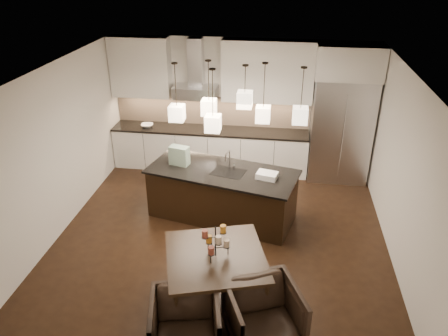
# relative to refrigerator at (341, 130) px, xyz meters

# --- Properties ---
(floor) EXTENTS (5.50, 5.50, 0.02)m
(floor) POSITION_rel_refrigerator_xyz_m (-2.10, -2.38, -1.08)
(floor) COLOR black
(floor) RESTS_ON ground
(ceiling) EXTENTS (5.50, 5.50, 0.02)m
(ceiling) POSITION_rel_refrigerator_xyz_m (-2.10, -2.38, 1.73)
(ceiling) COLOR white
(ceiling) RESTS_ON wall_back
(wall_back) EXTENTS (5.50, 0.02, 2.80)m
(wall_back) POSITION_rel_refrigerator_xyz_m (-2.10, 0.38, 0.32)
(wall_back) COLOR silver
(wall_back) RESTS_ON ground
(wall_front) EXTENTS (5.50, 0.02, 2.80)m
(wall_front) POSITION_rel_refrigerator_xyz_m (-2.10, -5.14, 0.32)
(wall_front) COLOR silver
(wall_front) RESTS_ON ground
(wall_left) EXTENTS (0.02, 5.50, 2.80)m
(wall_left) POSITION_rel_refrigerator_xyz_m (-4.86, -2.38, 0.32)
(wall_left) COLOR silver
(wall_left) RESTS_ON ground
(wall_right) EXTENTS (0.02, 5.50, 2.80)m
(wall_right) POSITION_rel_refrigerator_xyz_m (0.66, -2.38, 0.32)
(wall_right) COLOR silver
(wall_right) RESTS_ON ground
(refrigerator) EXTENTS (1.20, 0.72, 2.15)m
(refrigerator) POSITION_rel_refrigerator_xyz_m (0.00, 0.00, 0.00)
(refrigerator) COLOR #B7B7BA
(refrigerator) RESTS_ON floor
(fridge_panel) EXTENTS (1.26, 0.72, 0.65)m
(fridge_panel) POSITION_rel_refrigerator_xyz_m (0.00, 0.00, 1.40)
(fridge_panel) COLOR silver
(fridge_panel) RESTS_ON refrigerator
(lower_cabinets) EXTENTS (4.21, 0.62, 0.88)m
(lower_cabinets) POSITION_rel_refrigerator_xyz_m (-2.73, 0.05, -0.64)
(lower_cabinets) COLOR silver
(lower_cabinets) RESTS_ON floor
(countertop) EXTENTS (4.21, 0.66, 0.04)m
(countertop) POSITION_rel_refrigerator_xyz_m (-2.73, 0.05, -0.17)
(countertop) COLOR black
(countertop) RESTS_ON lower_cabinets
(backsplash) EXTENTS (4.21, 0.02, 0.63)m
(backsplash) POSITION_rel_refrigerator_xyz_m (-2.73, 0.35, 0.16)
(backsplash) COLOR tan
(backsplash) RESTS_ON countertop
(upper_cab_left) EXTENTS (1.25, 0.35, 1.25)m
(upper_cab_left) POSITION_rel_refrigerator_xyz_m (-4.20, 0.19, 1.10)
(upper_cab_left) COLOR silver
(upper_cab_left) RESTS_ON wall_back
(upper_cab_right) EXTENTS (1.85, 0.35, 1.25)m
(upper_cab_right) POSITION_rel_refrigerator_xyz_m (-1.55, 0.19, 1.10)
(upper_cab_right) COLOR silver
(upper_cab_right) RESTS_ON wall_back
(hood_canopy) EXTENTS (0.90, 0.52, 0.24)m
(hood_canopy) POSITION_rel_refrigerator_xyz_m (-3.03, 0.10, 0.65)
(hood_canopy) COLOR #B7B7BA
(hood_canopy) RESTS_ON wall_back
(hood_chimney) EXTENTS (0.30, 0.28, 0.96)m
(hood_chimney) POSITION_rel_refrigerator_xyz_m (-3.03, 0.21, 1.24)
(hood_chimney) COLOR #B7B7BA
(hood_chimney) RESTS_ON hood_canopy
(fruit_bowl) EXTENTS (0.29, 0.29, 0.06)m
(fruit_bowl) POSITION_rel_refrigerator_xyz_m (-4.10, 0.00, -0.12)
(fruit_bowl) COLOR silver
(fruit_bowl) RESTS_ON countertop
(island_body) EXTENTS (2.68, 1.57, 0.89)m
(island_body) POSITION_rel_refrigerator_xyz_m (-2.18, -1.85, -0.63)
(island_body) COLOR black
(island_body) RESTS_ON floor
(island_top) EXTENTS (2.78, 1.66, 0.04)m
(island_top) POSITION_rel_refrigerator_xyz_m (-2.18, -1.85, -0.17)
(island_top) COLOR black
(island_top) RESTS_ON island_body
(faucet) EXTENTS (0.15, 0.26, 0.38)m
(faucet) POSITION_rel_refrigerator_xyz_m (-2.06, -1.78, 0.04)
(faucet) COLOR silver
(faucet) RESTS_ON island_top
(tote_bag) EXTENTS (0.38, 0.26, 0.34)m
(tote_bag) POSITION_rel_refrigerator_xyz_m (-2.97, -1.70, 0.02)
(tote_bag) COLOR #245A30
(tote_bag) RESTS_ON island_top
(food_container) EXTENTS (0.39, 0.31, 0.10)m
(food_container) POSITION_rel_refrigerator_xyz_m (-1.39, -2.01, -0.10)
(food_container) COLOR silver
(food_container) RESTS_ON island_top
(dining_table) EXTENTS (1.61, 1.61, 0.77)m
(dining_table) POSITION_rel_refrigerator_xyz_m (-1.95, -3.99, -0.69)
(dining_table) COLOR black
(dining_table) RESTS_ON floor
(candelabra) EXTENTS (0.46, 0.46, 0.45)m
(candelabra) POSITION_rel_refrigerator_xyz_m (-1.95, -3.99, -0.07)
(candelabra) COLOR black
(candelabra) RESTS_ON dining_table
(candle_a) EXTENTS (0.10, 0.10, 0.10)m
(candle_a) POSITION_rel_refrigerator_xyz_m (-1.82, -3.95, -0.12)
(candle_a) COLOR beige
(candle_a) RESTS_ON candelabra
(candle_b) EXTENTS (0.10, 0.10, 0.10)m
(candle_b) POSITION_rel_refrigerator_xyz_m (-2.06, -3.89, -0.12)
(candle_b) COLOR orange
(candle_b) RESTS_ON candelabra
(candle_c) EXTENTS (0.10, 0.10, 0.10)m
(candle_c) POSITION_rel_refrigerator_xyz_m (-1.99, -4.13, -0.12)
(candle_c) COLOR brown
(candle_c) RESTS_ON candelabra
(candle_d) EXTENTS (0.10, 0.10, 0.10)m
(candle_d) POSITION_rel_refrigerator_xyz_m (-1.87, -3.87, 0.05)
(candle_d) COLOR orange
(candle_d) RESTS_ON candelabra
(candle_e) EXTENTS (0.10, 0.10, 0.10)m
(candle_e) POSITION_rel_refrigerator_xyz_m (-2.09, -4.01, 0.05)
(candle_e) COLOR brown
(candle_e) RESTS_ON candelabra
(candle_f) EXTENTS (0.10, 0.10, 0.10)m
(candle_f) POSITION_rel_refrigerator_xyz_m (-1.90, -4.11, 0.05)
(candle_f) COLOR beige
(candle_f) RESTS_ON candelabra
(armchair_left) EXTENTS (0.98, 1.00, 0.76)m
(armchair_left) POSITION_rel_refrigerator_xyz_m (-2.18, -4.87, -0.69)
(armchair_left) COLOR black
(armchair_left) RESTS_ON floor
(armchair_right) EXTENTS (1.12, 1.14, 0.80)m
(armchair_right) POSITION_rel_refrigerator_xyz_m (-1.27, -4.59, -0.68)
(armchair_right) COLOR black
(armchair_right) RESTS_ON floor
(pendant_a) EXTENTS (0.24, 0.24, 0.26)m
(pendant_a) POSITION_rel_refrigerator_xyz_m (-2.93, -1.90, 0.89)
(pendant_a) COLOR beige
(pendant_a) RESTS_ON ceiling
(pendant_b) EXTENTS (0.24, 0.24, 0.26)m
(pendant_b) POSITION_rel_refrigerator_xyz_m (-2.43, -1.65, 0.93)
(pendant_b) COLOR beige
(pendant_b) RESTS_ON ceiling
(pendant_c) EXTENTS (0.24, 0.24, 0.26)m
(pendant_c) POSITION_rel_refrigerator_xyz_m (-1.81, -1.87, 1.17)
(pendant_c) COLOR beige
(pendant_c) RESTS_ON ceiling
(pendant_d) EXTENTS (0.24, 0.24, 0.26)m
(pendant_d) POSITION_rel_refrigerator_xyz_m (-1.52, -1.69, 0.87)
(pendant_d) COLOR beige
(pendant_d) RESTS_ON ceiling
(pendant_e) EXTENTS (0.24, 0.24, 0.26)m
(pendant_e) POSITION_rel_refrigerator_xyz_m (-0.92, -1.89, 0.95)
(pendant_e) COLOR beige
(pendant_e) RESTS_ON ceiling
(pendant_f) EXTENTS (0.24, 0.24, 0.26)m
(pendant_f) POSITION_rel_refrigerator_xyz_m (-2.28, -2.18, 0.85)
(pendant_f) COLOR beige
(pendant_f) RESTS_ON ceiling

